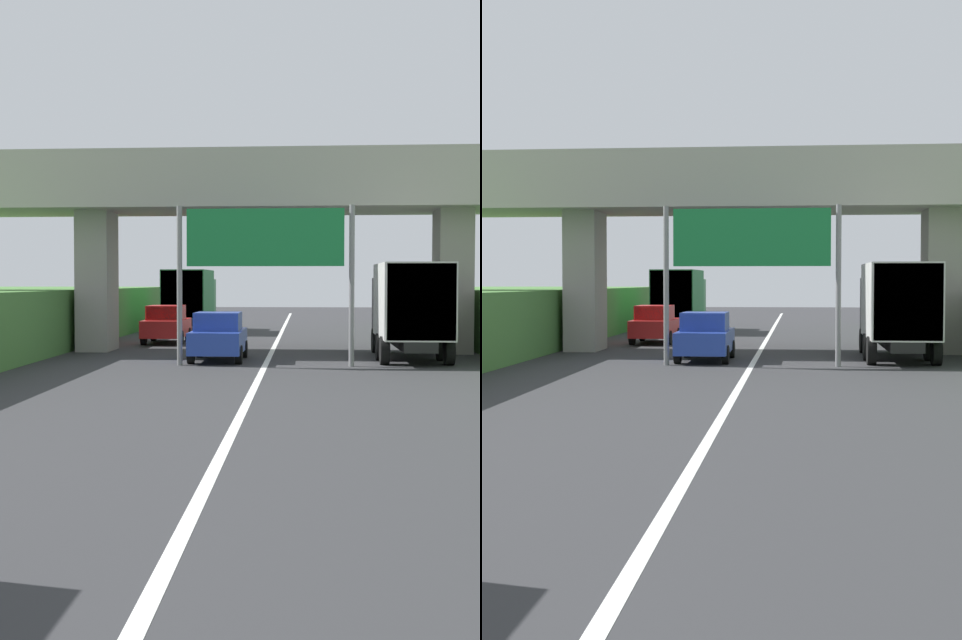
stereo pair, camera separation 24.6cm
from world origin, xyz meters
TOP-DOWN VIEW (x-y plane):
  - lane_centre_stripe at (0.00, 30.46)m, footprint 0.20×100.92m
  - overpass_bridge at (0.00, 38.07)m, footprint 40.00×4.80m
  - overhead_highway_sign at (0.00, 31.97)m, footprint 5.88×0.18m
  - truck_green at (-5.11, 51.77)m, footprint 2.44×7.30m
  - truck_black at (5.06, 34.93)m, footprint 2.44×7.30m
  - car_red at (-4.98, 42.47)m, footprint 1.86×4.10m
  - car_blue at (-1.72, 33.72)m, footprint 1.86×4.10m

SIDE VIEW (x-z plane):
  - lane_centre_stripe at x=0.00m, z-range 0.00..0.01m
  - car_red at x=-4.98m, z-range 0.00..1.72m
  - car_blue at x=-1.72m, z-range 0.00..1.72m
  - truck_green at x=-5.11m, z-range 0.21..3.65m
  - truck_black at x=5.06m, z-range 0.21..3.65m
  - overhead_highway_sign at x=0.00m, z-range 1.26..6.56m
  - overpass_bridge at x=0.00m, z-range 1.99..9.79m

